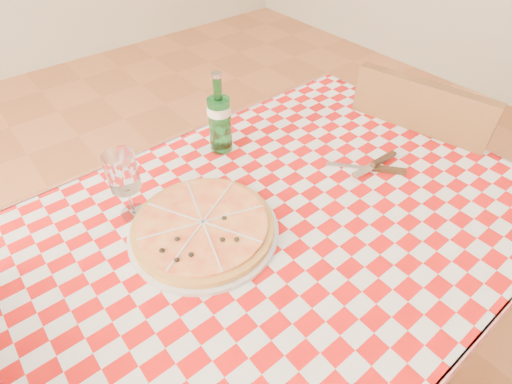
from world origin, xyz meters
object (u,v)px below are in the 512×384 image
at_px(wine_glass, 126,186).
at_px(water_bottle, 219,114).
at_px(dining_table, 277,247).
at_px(chair_near, 408,171).
at_px(pizza_plate, 203,226).

bearing_deg(wine_glass, water_bottle, 14.58).
distance_m(dining_table, chair_near, 0.70).
xyz_separation_m(chair_near, pizza_plate, (-0.84, 0.03, 0.26)).
height_order(chair_near, water_bottle, water_bottle).
distance_m(water_bottle, wine_glass, 0.33).
relative_size(chair_near, pizza_plate, 2.66).
height_order(pizza_plate, wine_glass, wine_glass).
bearing_deg(pizza_plate, dining_table, -26.42).
bearing_deg(dining_table, pizza_plate, 153.58).
height_order(dining_table, chair_near, chair_near).
bearing_deg(wine_glass, pizza_plate, -58.57).
relative_size(dining_table, chair_near, 1.32).
bearing_deg(dining_table, wine_glass, 137.14).
height_order(dining_table, wine_glass, wine_glass).
distance_m(dining_table, wine_glass, 0.39).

